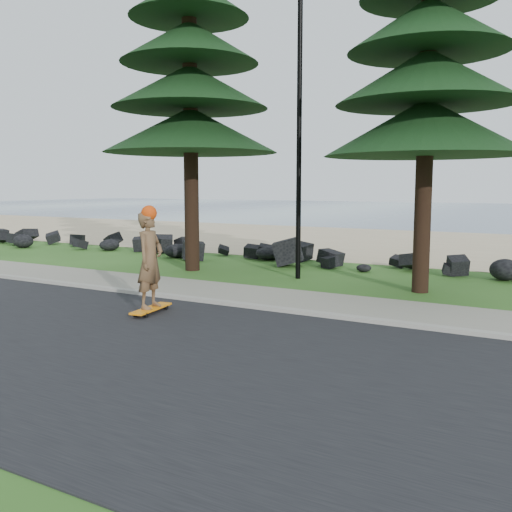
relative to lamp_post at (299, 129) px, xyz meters
The scene contains 9 objects.
ground 5.23m from the lamp_post, 90.00° to the right, with size 160.00×160.00×0.00m, color #2C591B.
road 8.74m from the lamp_post, 90.00° to the right, with size 160.00×7.00×0.02m, color black.
kerb 5.79m from the lamp_post, 90.00° to the right, with size 160.00×0.20×0.10m, color #9E9A8E.
sidewalk 5.08m from the lamp_post, 90.00° to the right, with size 160.00×2.00×0.08m, color gray.
beach_sand 12.03m from the lamp_post, 90.00° to the left, with size 160.00×15.00×0.01m, color tan.
ocean 47.98m from the lamp_post, 90.00° to the left, with size 160.00×58.00×0.01m, color #405A7A.
seawall_boulders 4.78m from the lamp_post, 90.00° to the left, with size 60.00×2.40×1.10m, color black, non-canonical shape.
lamp_post is the anchor object (origin of this frame).
skateboarder 6.35m from the lamp_post, 96.76° to the right, with size 0.56×1.20×2.18m.
Camera 1 is at (6.81, -11.15, 2.59)m, focal length 40.00 mm.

